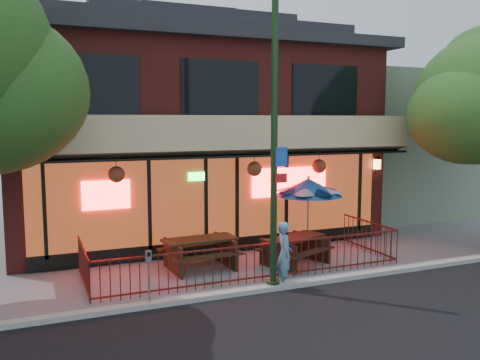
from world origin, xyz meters
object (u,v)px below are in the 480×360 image
object	(u,v)px
street_light	(274,159)
parking_meter_near	(149,269)
picnic_table_right	(295,246)
pedestrian	(284,254)
patio_umbrella	(308,187)
picnic_table_left	(200,249)

from	to	relation	value
street_light	parking_meter_near	world-z (taller)	street_light
picnic_table_right	street_light	bearing A→B (deg)	-132.18
picnic_table_right	pedestrian	bearing A→B (deg)	-126.15
parking_meter_near	patio_umbrella	bearing A→B (deg)	26.56
picnic_table_left	street_light	bearing A→B (deg)	-63.55
street_light	picnic_table_left	distance (m)	3.61
parking_meter_near	pedestrian	bearing A→B (deg)	2.22
patio_umbrella	picnic_table_right	bearing A→B (deg)	-134.10
picnic_table_right	parking_meter_near	xyz separation A→B (m)	(-4.52, -1.72, 0.34)
picnic_table_left	parking_meter_near	distance (m)	3.03
patio_umbrella	parking_meter_near	xyz separation A→B (m)	(-5.54, -2.77, -1.16)
picnic_table_left	pedestrian	bearing A→B (deg)	-56.65
picnic_table_right	pedestrian	size ratio (longest dim) A/B	1.39
pedestrian	picnic_table_right	bearing A→B (deg)	-21.75
patio_umbrella	pedestrian	size ratio (longest dim) A/B	1.47
pedestrian	parking_meter_near	distance (m)	3.36
street_light	patio_umbrella	bearing A→B (deg)	47.06
picnic_table_left	picnic_table_right	world-z (taller)	picnic_table_left
picnic_table_right	parking_meter_near	world-z (taller)	parking_meter_near
picnic_table_right	parking_meter_near	bearing A→B (deg)	-159.17
parking_meter_near	picnic_table_right	bearing A→B (deg)	20.83
patio_umbrella	pedestrian	distance (m)	3.63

